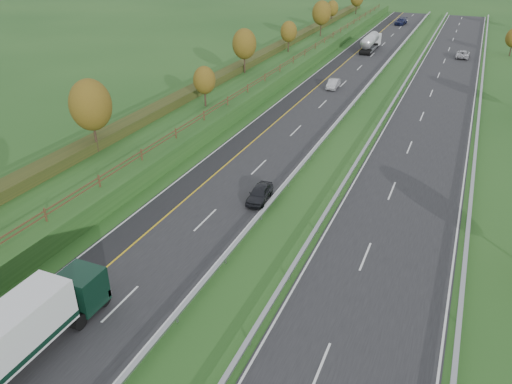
# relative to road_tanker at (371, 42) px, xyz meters

# --- Properties ---
(ground) EXTENTS (400.00, 400.00, 0.00)m
(ground) POSITION_rel_road_tanker_xyz_m (8.18, -44.12, -1.86)
(ground) COLOR #1F4819
(ground) RESTS_ON ground
(near_carriageway) EXTENTS (10.50, 200.00, 0.04)m
(near_carriageway) POSITION_rel_road_tanker_xyz_m (0.18, -39.12, -1.84)
(near_carriageway) COLOR black
(near_carriageway) RESTS_ON ground
(far_carriageway) EXTENTS (10.50, 200.00, 0.04)m
(far_carriageway) POSITION_rel_road_tanker_xyz_m (16.68, -39.12, -1.84)
(far_carriageway) COLOR black
(far_carriageway) RESTS_ON ground
(hard_shoulder) EXTENTS (3.00, 200.00, 0.04)m
(hard_shoulder) POSITION_rel_road_tanker_xyz_m (-3.57, -39.12, -1.84)
(hard_shoulder) COLOR black
(hard_shoulder) RESTS_ON ground
(lane_markings) EXTENTS (26.75, 200.00, 0.01)m
(lane_markings) POSITION_rel_road_tanker_xyz_m (6.58, -39.24, -1.81)
(lane_markings) COLOR silver
(lane_markings) RESTS_ON near_carriageway
(embankment_left) EXTENTS (12.00, 200.00, 2.00)m
(embankment_left) POSITION_rel_road_tanker_xyz_m (-12.82, -39.12, -0.86)
(embankment_left) COLOR #1F4819
(embankment_left) RESTS_ON ground
(hedge_left) EXTENTS (2.20, 180.00, 1.10)m
(hedge_left) POSITION_rel_road_tanker_xyz_m (-14.82, -39.12, 0.69)
(hedge_left) COLOR #283415
(hedge_left) RESTS_ON embankment_left
(fence_left) EXTENTS (0.12, 189.06, 1.20)m
(fence_left) POSITION_rel_road_tanker_xyz_m (-8.32, -39.53, 0.87)
(fence_left) COLOR #422B19
(fence_left) RESTS_ON embankment_left
(median_barrier_near) EXTENTS (0.32, 200.00, 0.71)m
(median_barrier_near) POSITION_rel_road_tanker_xyz_m (5.88, -39.12, -1.25)
(median_barrier_near) COLOR gray
(median_barrier_near) RESTS_ON ground
(median_barrier_far) EXTENTS (0.32, 200.00, 0.71)m
(median_barrier_far) POSITION_rel_road_tanker_xyz_m (10.98, -39.12, -1.25)
(median_barrier_far) COLOR gray
(median_barrier_far) RESTS_ON ground
(outer_barrier_far) EXTENTS (0.32, 200.00, 0.71)m
(outer_barrier_far) POSITION_rel_road_tanker_xyz_m (22.48, -39.12, -1.25)
(outer_barrier_far) COLOR gray
(outer_barrier_far) RESTS_ON ground
(trees_left) EXTENTS (6.64, 164.30, 7.66)m
(trees_left) POSITION_rel_road_tanker_xyz_m (-12.46, -42.49, 4.51)
(trees_left) COLOR #2D2116
(trees_left) RESTS_ON embankment_left
(road_tanker) EXTENTS (2.40, 11.22, 3.46)m
(road_tanker) POSITION_rel_road_tanker_xyz_m (0.00, 0.00, 0.00)
(road_tanker) COLOR silver
(road_tanker) RESTS_ON near_carriageway
(car_dark_near) EXTENTS (2.01, 4.32, 1.43)m
(car_dark_near) POSITION_rel_road_tanker_xyz_m (4.39, -70.92, -1.11)
(car_dark_near) COLOR black
(car_dark_near) RESTS_ON near_carriageway
(car_silver_mid) EXTENTS (1.71, 4.39, 1.42)m
(car_silver_mid) POSITION_rel_road_tanker_xyz_m (0.55, -31.37, -1.11)
(car_silver_mid) COLOR #9C9CA0
(car_silver_mid) RESTS_ON near_carriageway
(car_small_far) EXTENTS (2.96, 5.91, 1.65)m
(car_small_far) POSITION_rel_road_tanker_xyz_m (0.78, 36.68, -1.00)
(car_small_far) COLOR #12173A
(car_small_far) RESTS_ON near_carriageway
(car_oncoming) EXTENTS (2.54, 5.29, 1.45)m
(car_oncoming) POSITION_rel_road_tanker_xyz_m (18.46, 0.20, -1.10)
(car_oncoming) COLOR #BBBAC0
(car_oncoming) RESTS_ON far_carriageway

